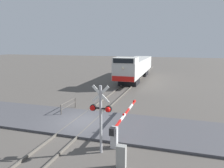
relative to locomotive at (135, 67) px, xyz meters
The scene contains 9 objects.
ground_plane 20.02m from the locomotive, 90.00° to the right, with size 160.00×160.00×0.00m, color #514C47.
rail_track_left 20.02m from the locomotive, 92.06° to the right, with size 0.08×80.00×0.15m, color #59544C.
rail_track_right 20.02m from the locomotive, 87.94° to the right, with size 0.08×80.00×0.15m, color #59544C.
road_surface 20.01m from the locomotive, 90.00° to the right, with size 36.00×5.11×0.15m, color #47474C.
locomotive is the anchor object (origin of this frame).
crossing_signal 23.80m from the locomotive, 83.46° to the right, with size 1.18×0.33×3.69m.
crossing_gate 22.19m from the locomotive, 81.63° to the right, with size 0.36×6.73×1.32m.
utility_cabinet 25.06m from the locomotive, 80.58° to the right, with size 0.45×0.32×1.12m, color #999993.
guard_railing 18.05m from the locomotive, 97.41° to the right, with size 0.08×2.58×0.95m.
Camera 1 is at (6.34, -13.61, 5.76)m, focal length 34.16 mm.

